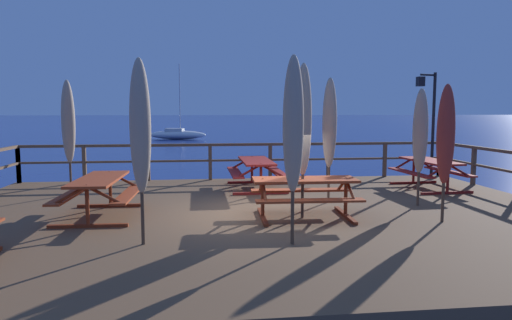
# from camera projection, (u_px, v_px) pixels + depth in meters

# --- Properties ---
(ground_plane) EXTENTS (600.00, 600.00, 0.00)m
(ground_plane) POSITION_uv_depth(u_px,v_px,m) (260.00, 255.00, 9.46)
(ground_plane) COLOR navy
(wooden_deck) EXTENTS (13.02, 9.55, 0.88)m
(wooden_deck) POSITION_uv_depth(u_px,v_px,m) (260.00, 234.00, 9.42)
(wooden_deck) COLOR brown
(wooden_deck) RESTS_ON ground
(railing_waterside_far) EXTENTS (12.82, 0.10, 1.09)m
(railing_waterside_far) POSITION_uv_depth(u_px,v_px,m) (240.00, 155.00, 13.85)
(railing_waterside_far) COLOR brown
(railing_waterside_far) RESTS_ON wooden_deck
(picnic_table_mid_right) EXTENTS (1.48, 2.18, 0.78)m
(picnic_table_mid_right) POSITION_uv_depth(u_px,v_px,m) (100.00, 188.00, 8.98)
(picnic_table_mid_right) COLOR #993819
(picnic_table_mid_right) RESTS_ON wooden_deck
(picnic_table_mid_left) EXTENTS (1.42, 2.19, 0.78)m
(picnic_table_mid_left) POSITION_uv_depth(u_px,v_px,m) (256.00, 167.00, 12.23)
(picnic_table_mid_left) COLOR maroon
(picnic_table_mid_left) RESTS_ON wooden_deck
(picnic_table_front_right) EXTENTS (2.04, 1.47, 0.78)m
(picnic_table_front_right) POSITION_uv_depth(u_px,v_px,m) (305.00, 189.00, 8.88)
(picnic_table_front_right) COLOR #993819
(picnic_table_front_right) RESTS_ON wooden_deck
(picnic_table_back_right) EXTENTS (1.50, 2.10, 0.78)m
(picnic_table_back_right) POSITION_uv_depth(u_px,v_px,m) (430.00, 168.00, 12.22)
(picnic_table_back_right) COLOR maroon
(picnic_table_back_right) RESTS_ON wooden_deck
(patio_umbrella_short_front) EXTENTS (0.32, 0.32, 2.55)m
(patio_umbrella_short_front) POSITION_uv_depth(u_px,v_px,m) (420.00, 132.00, 9.90)
(patio_umbrella_short_front) COLOR #4C3828
(patio_umbrella_short_front) RESTS_ON wooden_deck
(patio_umbrella_tall_mid_left) EXTENTS (0.32, 0.32, 2.81)m
(patio_umbrella_tall_mid_left) POSITION_uv_depth(u_px,v_px,m) (68.00, 122.00, 11.17)
(patio_umbrella_tall_mid_left) COLOR #4C3828
(patio_umbrella_tall_mid_left) RESTS_ON wooden_deck
(patio_umbrella_short_mid) EXTENTS (0.32, 0.32, 2.80)m
(patio_umbrella_short_mid) POSITION_uv_depth(u_px,v_px,m) (330.00, 124.00, 10.24)
(patio_umbrella_short_mid) COLOR #4C3828
(patio_umbrella_short_mid) RESTS_ON wooden_deck
(patio_umbrella_tall_back_left) EXTENTS (0.32, 0.32, 2.96)m
(patio_umbrella_tall_back_left) POSITION_uv_depth(u_px,v_px,m) (303.00, 120.00, 8.70)
(patio_umbrella_tall_back_left) COLOR #4C3828
(patio_umbrella_tall_back_left) RESTS_ON wooden_deck
(patio_umbrella_tall_mid_right) EXTENTS (0.32, 0.32, 2.86)m
(patio_umbrella_tall_mid_right) POSITION_uv_depth(u_px,v_px,m) (140.00, 127.00, 6.95)
(patio_umbrella_tall_mid_right) COLOR #4C3828
(patio_umbrella_tall_mid_right) RESTS_ON wooden_deck
(patio_umbrella_short_back) EXTENTS (0.32, 0.32, 2.90)m
(patio_umbrella_short_back) POSITION_uv_depth(u_px,v_px,m) (293.00, 125.00, 6.96)
(patio_umbrella_short_back) COLOR #4C3828
(patio_umbrella_short_back) RESTS_ON wooden_deck
(patio_umbrella_tall_back_right) EXTENTS (0.32, 0.32, 2.55)m
(patio_umbrella_tall_back_right) POSITION_uv_depth(u_px,v_px,m) (446.00, 135.00, 8.40)
(patio_umbrella_tall_back_right) COLOR #4C3828
(patio_umbrella_tall_back_right) RESTS_ON wooden_deck
(lamp_post_hooked) EXTENTS (0.67, 0.29, 3.20)m
(lamp_post_hooked) POSITION_uv_depth(u_px,v_px,m) (429.00, 109.00, 13.79)
(lamp_post_hooked) COLOR black
(lamp_post_hooked) RESTS_ON wooden_deck
(sailboat_distant) EXTENTS (6.23, 3.03, 7.72)m
(sailboat_distant) POSITION_uv_depth(u_px,v_px,m) (177.00, 134.00, 47.64)
(sailboat_distant) COLOR white
(sailboat_distant) RESTS_ON ground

